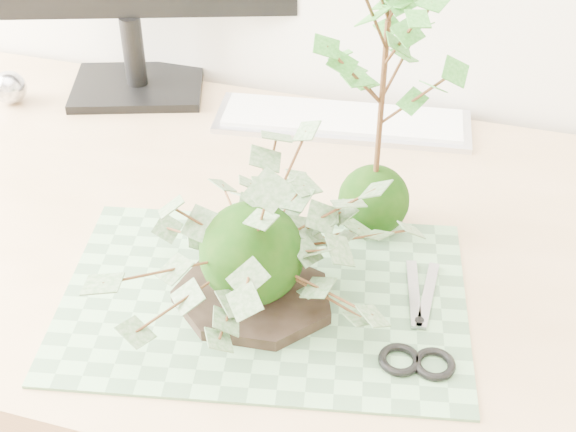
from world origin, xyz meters
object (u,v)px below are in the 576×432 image
object	(u,v)px
ivy_kokedama	(250,214)
keyboard	(342,120)
maple_kokedama	(387,39)
desk	(354,298)

from	to	relation	value
ivy_kokedama	keyboard	size ratio (longest dim) A/B	0.96
ivy_kokedama	maple_kokedama	distance (m)	0.24
maple_kokedama	keyboard	bearing A→B (deg)	111.67
keyboard	desk	bearing A→B (deg)	-80.73
desk	ivy_kokedama	size ratio (longest dim) A/B	4.16
maple_kokedama	keyboard	world-z (taller)	maple_kokedama
desk	keyboard	bearing A→B (deg)	107.05
ivy_kokedama	desk	bearing A→B (deg)	56.05
desk	maple_kokedama	bearing A→B (deg)	77.30
ivy_kokedama	keyboard	xyz separation A→B (m)	(0.01, 0.42, -0.12)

